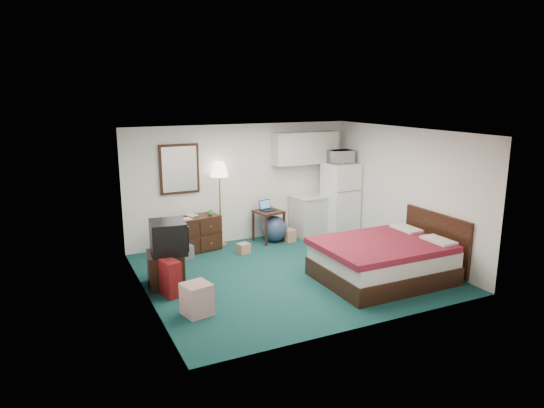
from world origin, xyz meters
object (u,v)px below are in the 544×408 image
floor_lamp (220,204)px  kitchen_counter (311,216)px  bed (382,261)px  dresser (194,234)px  suitcase (170,278)px  tv_stand (166,269)px  fridge (340,199)px  desk (268,226)px

floor_lamp → kitchen_counter: 2.16m
floor_lamp → bed: 3.57m
dresser → kitchen_counter: 2.72m
bed → suitcase: bed is taller
dresser → tv_stand: (-0.94, -1.51, -0.07)m
dresser → floor_lamp: bearing=1.3°
floor_lamp → suitcase: 2.72m
floor_lamp → kitchen_counter: size_ratio=2.03×
fridge → bed: bearing=-109.5°
kitchen_counter → tv_stand: size_ratio=1.42×
desk → bed: bearing=-84.8°
bed → suitcase: size_ratio=3.61×
dresser → bed: (2.46, -2.88, -0.02)m
fridge → bed: (-0.86, -2.63, -0.48)m
desk → dresser: bearing=167.4°
kitchen_counter → fridge: size_ratio=0.54×
floor_lamp → kitchen_counter: (2.10, -0.14, -0.45)m
dresser → suitcase: (-0.97, -1.99, -0.06)m
floor_lamp → bed: (1.84, -3.01, -0.55)m
fridge → suitcase: fridge is taller
dresser → kitchen_counter: (2.72, -0.01, 0.08)m
kitchen_counter → suitcase: 4.20m
bed → tv_stand: size_ratio=3.42×
fridge → tv_stand: (-4.26, -1.27, -0.53)m
desk → bed: size_ratio=0.32×
fridge → kitchen_counter: bearing=156.6°
dresser → tv_stand: size_ratio=1.70×
floor_lamp → desk: floor_lamp is taller
fridge → tv_stand: fridge is taller
dresser → suitcase: dresser is taller
dresser → bed: bearing=-60.3°
desk → bed: desk is taller
desk → fridge: fridge is taller
kitchen_counter → bed: 2.88m
kitchen_counter → bed: kitchen_counter is taller
floor_lamp → bed: bearing=-58.5°
fridge → suitcase: (-4.29, -1.74, -0.52)m
kitchen_counter → suitcase: (-3.70, -1.98, -0.14)m
dresser → desk: 1.64m
dresser → fridge: size_ratio=0.64×
suitcase → bed: bearing=-28.9°
kitchen_counter → desk: bearing=177.4°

